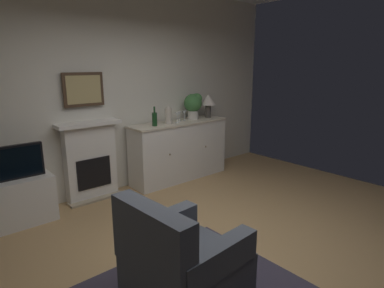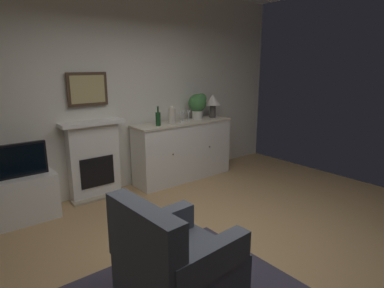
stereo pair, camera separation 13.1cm
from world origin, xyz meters
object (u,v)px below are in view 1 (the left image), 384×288
(fireplace_unit, at_px, (91,161))
(sideboard_cabinet, at_px, (179,150))
(wine_bottle, at_px, (155,119))
(framed_picture, at_px, (84,90))
(table_lamp, at_px, (208,101))
(tv_set, at_px, (14,162))
(wine_glass_left, at_px, (177,115))
(wine_glass_right, at_px, (184,113))
(wine_glass_center, at_px, (179,114))
(armchair, at_px, (181,262))
(tv_cabinet, at_px, (19,201))
(potted_plant_small, at_px, (194,104))
(vase_decorative, at_px, (168,115))

(fireplace_unit, bearing_deg, sideboard_cabinet, -7.00)
(wine_bottle, bearing_deg, framed_picture, 163.88)
(table_lamp, bearing_deg, tv_set, -179.85)
(wine_bottle, xyz_separation_m, wine_glass_left, (0.42, -0.01, 0.01))
(wine_glass_right, bearing_deg, wine_glass_center, -179.79)
(fireplace_unit, height_order, wine_glass_left, wine_glass_left)
(armchair, bearing_deg, tv_set, 104.51)
(tv_cabinet, xyz_separation_m, tv_set, (-0.00, -0.02, 0.48))
(wine_bottle, bearing_deg, potted_plant_small, 6.28)
(wine_glass_left, distance_m, armchair, 2.92)
(wine_glass_right, xyz_separation_m, vase_decorative, (-0.39, -0.08, 0.02))
(fireplace_unit, distance_m, tv_cabinet, 1.02)
(wine_glass_left, xyz_separation_m, tv_cabinet, (-2.33, 0.07, -0.80))
(armchair, bearing_deg, wine_glass_left, 52.06)
(vase_decorative, distance_m, tv_set, 2.19)
(table_lamp, height_order, armchair, table_lamp)
(table_lamp, height_order, wine_glass_left, table_lamp)
(framed_picture, bearing_deg, wine_glass_left, -11.62)
(tv_cabinet, relative_size, armchair, 0.82)
(fireplace_unit, relative_size, framed_picture, 2.00)
(tv_cabinet, bearing_deg, wine_glass_center, 0.33)
(wine_glass_right, xyz_separation_m, tv_set, (-2.55, -0.04, -0.32))
(tv_cabinet, xyz_separation_m, armchair, (0.59, -2.31, 0.10))
(wine_bottle, bearing_deg, vase_decorative, -0.36)
(wine_glass_right, height_order, armchair, wine_glass_right)
(sideboard_cabinet, relative_size, wine_glass_center, 10.40)
(wine_glass_left, height_order, wine_glass_right, same)
(wine_glass_center, height_order, tv_cabinet, wine_glass_center)
(wine_glass_right, xyz_separation_m, armchair, (-1.96, -2.32, -0.70))
(potted_plant_small, bearing_deg, sideboard_cabinet, -172.55)
(wine_glass_left, relative_size, vase_decorative, 0.59)
(fireplace_unit, bearing_deg, framed_picture, 90.00)
(wine_glass_center, bearing_deg, vase_decorative, -164.18)
(wine_glass_center, xyz_separation_m, wine_glass_right, (0.11, 0.00, 0.00))
(wine_glass_center, height_order, wine_glass_right, same)
(tv_set, xyz_separation_m, armchair, (0.59, -2.28, -0.38))
(sideboard_cabinet, distance_m, potted_plant_small, 0.81)
(sideboard_cabinet, relative_size, wine_glass_right, 10.40)
(wine_glass_left, height_order, wine_glass_center, same)
(wine_bottle, height_order, tv_cabinet, wine_bottle)
(sideboard_cabinet, height_order, wine_bottle, wine_bottle)
(armchair, bearing_deg, potted_plant_small, 47.09)
(wine_glass_right, relative_size, armchair, 0.18)
(wine_bottle, bearing_deg, tv_set, 178.80)
(fireplace_unit, xyz_separation_m, wine_bottle, (0.94, -0.23, 0.52))
(fireplace_unit, distance_m, sideboard_cabinet, 1.46)
(wine_glass_left, distance_m, wine_glass_center, 0.14)
(framed_picture, xyz_separation_m, sideboard_cabinet, (1.44, -0.22, -1.05))
(sideboard_cabinet, xyz_separation_m, potted_plant_small, (0.35, 0.05, 0.73))
(fireplace_unit, xyz_separation_m, wine_glass_left, (1.36, -0.23, 0.53))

